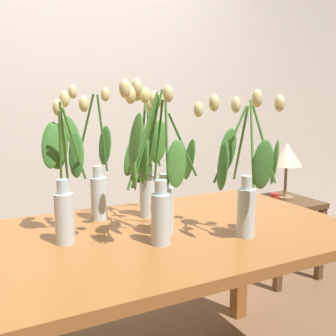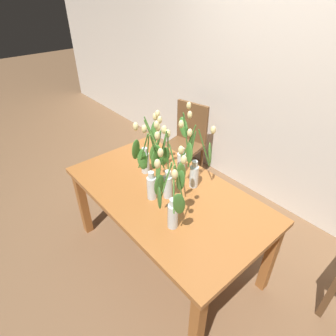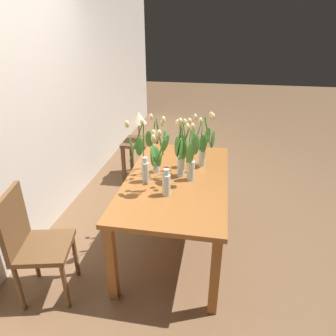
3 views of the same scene
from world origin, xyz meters
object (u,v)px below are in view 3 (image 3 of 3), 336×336
at_px(tulip_vase_0, 188,157).
at_px(side_table, 140,149).
at_px(tulip_vase_5, 182,154).
at_px(pillar_candle, 142,142).
at_px(dining_table, 177,187).
at_px(tulip_vase_2, 158,151).
at_px(tulip_vase_4, 203,145).
at_px(table_lamp, 138,118).
at_px(tulip_vase_1, 142,162).
at_px(dining_chair, 32,240).
at_px(tulip_vase_3, 162,171).

bearing_deg(tulip_vase_0, side_table, 30.00).
relative_size(tulip_vase_5, side_table, 1.04).
height_order(side_table, pillar_candle, pillar_candle).
height_order(dining_table, tulip_vase_2, tulip_vase_2).
xyz_separation_m(tulip_vase_4, side_table, (1.06, 0.91, -0.52)).
distance_m(dining_table, tulip_vase_4, 0.47).
xyz_separation_m(tulip_vase_4, pillar_candle, (0.93, 0.85, -0.37)).
xyz_separation_m(side_table, table_lamp, (0.04, 0.02, 0.42)).
bearing_deg(tulip_vase_1, pillar_candle, 15.10).
height_order(tulip_vase_1, pillar_candle, tulip_vase_1).
bearing_deg(tulip_vase_0, tulip_vase_1, 99.94).
distance_m(tulip_vase_4, side_table, 1.49).
relative_size(dining_chair, table_lamp, 2.34).
bearing_deg(tulip_vase_5, tulip_vase_4, -34.84).
xyz_separation_m(tulip_vase_5, table_lamp, (1.35, 0.76, -0.10)).
height_order(dining_table, tulip_vase_0, tulip_vase_0).
bearing_deg(pillar_candle, tulip_vase_1, -164.90).
relative_size(tulip_vase_4, side_table, 0.98).
relative_size(dining_table, tulip_vase_5, 2.78).
xyz_separation_m(tulip_vase_5, dining_chair, (-0.83, 1.02, -0.43)).
relative_size(tulip_vase_3, tulip_vase_4, 1.00).
relative_size(dining_table, dining_chair, 1.72).
distance_m(tulip_vase_2, pillar_candle, 1.27).
relative_size(tulip_vase_5, pillar_candle, 7.66).
bearing_deg(table_lamp, side_table, -153.99).
distance_m(tulip_vase_3, dining_chair, 1.11).
distance_m(tulip_vase_4, dining_chair, 1.66).
bearing_deg(tulip_vase_2, dining_table, -114.51).
xyz_separation_m(tulip_vase_5, side_table, (1.30, 0.74, -0.53)).
relative_size(tulip_vase_3, tulip_vase_5, 0.93).
bearing_deg(side_table, dining_table, -152.30).
bearing_deg(pillar_candle, table_lamp, 25.43).
distance_m(dining_table, side_table, 1.54).
xyz_separation_m(tulip_vase_5, pillar_candle, (1.18, 0.68, -0.37)).
bearing_deg(tulip_vase_3, tulip_vase_5, -18.64).
bearing_deg(dining_table, tulip_vase_4, -35.11).
relative_size(tulip_vase_2, tulip_vase_5, 0.97).
height_order(tulip_vase_1, tulip_vase_4, tulip_vase_1).
height_order(tulip_vase_3, pillar_candle, tulip_vase_3).
bearing_deg(dining_table, tulip_vase_1, 112.72).
height_order(tulip_vase_1, dining_chair, tulip_vase_1).
height_order(dining_chair, side_table, dining_chair).
xyz_separation_m(tulip_vase_0, tulip_vase_2, (0.14, 0.30, -0.03)).
distance_m(tulip_vase_2, dining_chair, 1.26).
height_order(side_table, table_lamp, table_lamp).
xyz_separation_m(tulip_vase_2, table_lamp, (1.30, 0.53, -0.09)).
height_order(dining_table, dining_chair, dining_chair).
xyz_separation_m(dining_table, tulip_vase_3, (-0.30, 0.08, 0.30)).
bearing_deg(tulip_vase_3, pillar_candle, 20.41).
distance_m(tulip_vase_1, table_lamp, 1.58).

